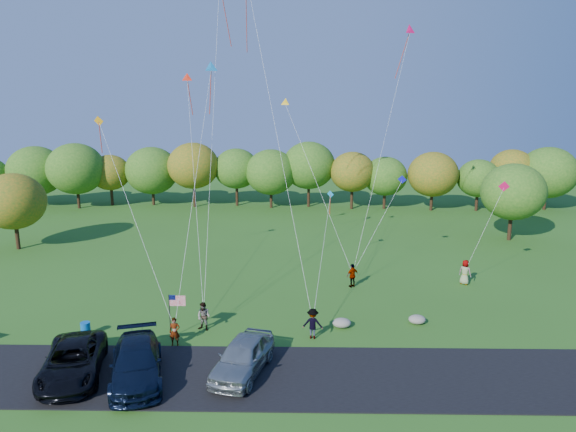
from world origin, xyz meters
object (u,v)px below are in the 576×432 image
flyer_b (204,317)px  trash_barrel (86,329)px  flyer_a (175,332)px  minivan_navy (136,363)px  flyer_d (353,275)px  flyer_c (313,323)px  flyer_e (465,272)px  minivan_dark (73,361)px  minivan_silver (243,356)px

flyer_b → trash_barrel: size_ratio=2.09×
flyer_a → minivan_navy: bearing=-110.1°
flyer_b → flyer_d: bearing=60.2°
minivan_navy → flyer_c: flyer_c is taller
minivan_navy → flyer_e: (19.89, 13.76, 0.02)m
flyer_d → flyer_e: flyer_e is taller
minivan_navy → flyer_a: minivan_navy is taller
minivan_dark → trash_barrel: minivan_dark is taller
minivan_dark → trash_barrel: size_ratio=7.12×
flyer_e → flyer_a: bearing=66.3°
minivan_dark → minivan_navy: (3.14, -0.22, 0.04)m
flyer_e → minivan_silver: bearing=79.4°
minivan_silver → flyer_b: minivan_silver is taller
flyer_c → flyer_d: size_ratio=1.01×
minivan_navy → minivan_silver: size_ratio=1.15×
minivan_navy → flyer_e: flyer_e is taller
minivan_dark → flyer_d: flyer_d is taller
flyer_b → flyer_e: (17.69, 8.16, 0.07)m
minivan_silver → flyer_b: bearing=134.9°
minivan_silver → flyer_b: size_ratio=2.98×
flyer_a → flyer_d: 14.19m
flyer_b → flyer_c: bearing=13.6°
flyer_b → flyer_e: size_ratio=0.92×
flyer_d → flyer_e: size_ratio=0.95×
flyer_e → minivan_dark: bearing=68.6°
minivan_navy → minivan_silver: 5.04m
trash_barrel → flyer_b: bearing=7.5°
minivan_navy → flyer_a: bearing=59.5°
flyer_a → flyer_d: bearing=36.1°
minivan_silver → minivan_dark: bearing=-161.4°
minivan_dark → flyer_c: size_ratio=3.28×
minivan_dark → flyer_a: 5.35m
flyer_c → trash_barrel: size_ratio=2.17×
flyer_e → flyer_d: bearing=43.2°
minivan_navy → flyer_b: size_ratio=3.42×
minivan_dark → flyer_a: (4.11, 3.43, -0.06)m
flyer_d → trash_barrel: size_ratio=2.15×
minivan_dark → trash_barrel: bearing=91.9°
minivan_silver → trash_barrel: 10.24m
flyer_e → trash_barrel: 25.91m
minivan_silver → flyer_d: bearing=77.1°
minivan_silver → minivan_navy: bearing=-156.9°
minivan_navy → minivan_silver: bearing=-7.8°
minivan_dark → flyer_a: minivan_dark is taller
flyer_e → trash_barrel: bearing=58.6°
minivan_navy → flyer_b: minivan_navy is taller
minivan_silver → flyer_c: 5.32m
flyer_c → flyer_d: bearing=-103.1°
flyer_c → minivan_navy: bearing=36.1°
flyer_a → flyer_e: size_ratio=0.87×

